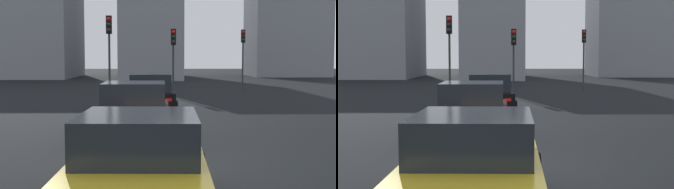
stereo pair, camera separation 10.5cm
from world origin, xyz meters
TOP-DOWN VIEW (x-y plane):
  - ground_plane at (0.00, 0.00)m, footprint 160.00×160.00m
  - car_black_right_lead at (9.22, 1.54)m, footprint 4.31×2.18m
  - car_maroon_right_second at (2.93, 1.82)m, footprint 4.11×2.10m
  - car_yellow_right_third at (-3.05, 1.42)m, footprint 4.35×2.15m
  - traffic_light_near_left at (22.46, -4.64)m, footprint 0.32×0.29m
  - traffic_light_near_right at (13.50, 3.67)m, footprint 0.32×0.28m
  - traffic_light_far_left at (16.25, 0.39)m, footprint 0.32×0.30m
  - building_facade_left at (46.02, -14.00)m, footprint 8.72×8.63m
  - building_facade_center at (41.96, 2.00)m, footprint 15.89×6.31m
  - building_facade_right at (42.80, 16.00)m, footprint 12.59×10.64m

SIDE VIEW (x-z plane):
  - ground_plane at x=0.00m, z-range -0.20..0.00m
  - car_yellow_right_third at x=-3.05m, z-range -0.02..1.49m
  - car_black_right_lead at x=9.22m, z-range -0.04..1.59m
  - car_maroon_right_second at x=2.93m, z-range -0.04..1.59m
  - traffic_light_far_left at x=16.25m, z-range 0.85..4.72m
  - traffic_light_near_left at x=22.46m, z-range 0.92..5.11m
  - traffic_light_near_right at x=13.50m, z-range 0.94..5.29m
  - building_facade_left at x=46.02m, z-range 0.00..14.01m
  - building_facade_center at x=41.96m, z-range 0.00..15.33m
  - building_facade_right at x=42.80m, z-range 0.00..16.51m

